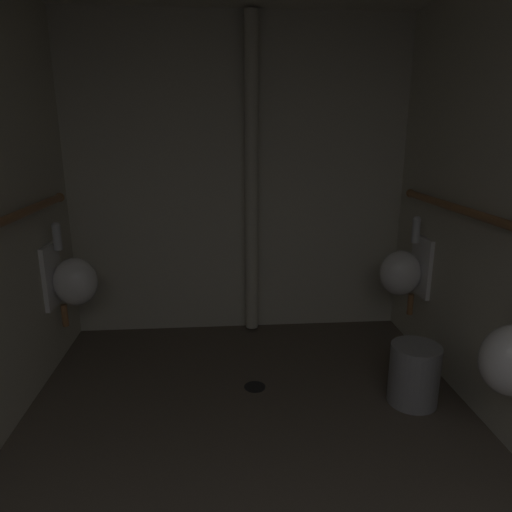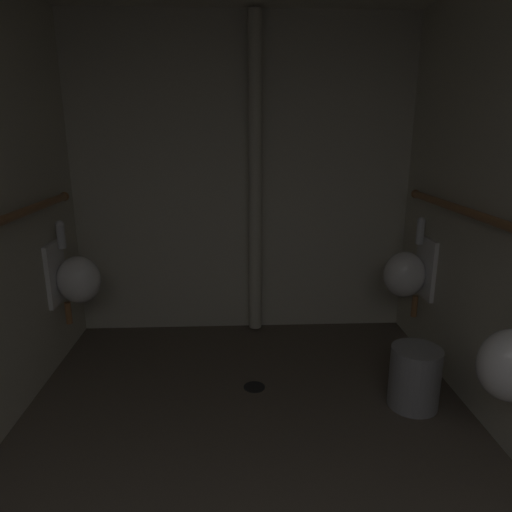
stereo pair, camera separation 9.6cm
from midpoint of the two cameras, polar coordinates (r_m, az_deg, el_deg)
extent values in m
cube|color=brown|center=(2.45, -0.95, -27.44)|extent=(2.79, 3.83, 0.08)
cube|color=beige|center=(3.70, -2.95, 9.34)|extent=(2.79, 0.06, 2.48)
ellipsoid|color=white|center=(3.45, -22.30, -2.98)|extent=(0.30, 0.26, 0.34)
cube|color=white|center=(3.48, -24.81, -2.21)|extent=(0.03, 0.30, 0.44)
cylinder|color=silver|center=(3.40, -24.27, 1.98)|extent=(0.06, 0.06, 0.16)
sphere|color=silver|center=(3.38, -24.43, 3.39)|extent=(0.06, 0.06, 0.06)
cylinder|color=#936038|center=(3.56, -23.44, -6.82)|extent=(0.04, 0.04, 0.16)
ellipsoid|color=white|center=(3.53, 16.79, -2.05)|extent=(0.30, 0.26, 0.34)
cube|color=white|center=(3.58, 19.17, -1.20)|extent=(0.03, 0.30, 0.44)
cylinder|color=silver|center=(3.49, 18.56, 2.87)|extent=(0.06, 0.06, 0.16)
sphere|color=silver|center=(3.47, 18.68, 4.23)|extent=(0.06, 0.06, 0.06)
cylinder|color=#936038|center=(3.65, 17.96, -5.75)|extent=(0.04, 0.04, 0.16)
sphere|color=#936038|center=(3.55, -23.97, 6.68)|extent=(0.06, 0.06, 0.06)
sphere|color=#936038|center=(3.64, 17.97, 7.43)|extent=(0.06, 0.06, 0.06)
cylinder|color=beige|center=(3.60, -1.33, 9.18)|extent=(0.10, 0.10, 2.43)
cylinder|color=black|center=(3.12, -1.07, -15.98)|extent=(0.14, 0.14, 0.01)
cylinder|color=gray|center=(3.02, 18.22, -13.83)|extent=(0.30, 0.30, 0.38)
camera|label=1|loc=(0.05, -94.46, -1.22)|focal=32.13mm
camera|label=2|loc=(0.05, 85.54, 1.22)|focal=32.13mm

